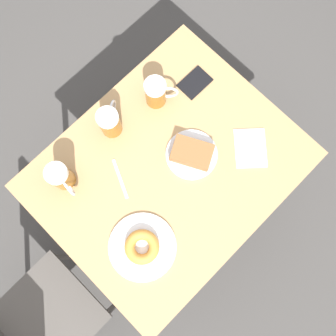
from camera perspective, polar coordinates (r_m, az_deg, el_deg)
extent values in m
plane|color=#474442|center=(2.20, 0.00, -4.40)|extent=(8.00, 8.00, 0.00)
cube|color=tan|center=(1.46, 0.00, -0.29)|extent=(0.79, 0.98, 0.03)
cylinder|color=black|center=(1.93, 17.12, -0.78)|extent=(0.04, 0.04, 0.74)
cylinder|color=black|center=(2.01, 1.90, 13.40)|extent=(0.04, 0.04, 0.74)
cylinder|color=black|center=(1.83, -2.16, -20.65)|extent=(0.04, 0.04, 0.74)
cylinder|color=black|center=(1.91, -17.37, -4.60)|extent=(0.04, 0.04, 0.74)
cube|color=#514C47|center=(1.81, -18.00, -20.79)|extent=(0.40, 0.40, 0.02)
cylinder|color=#514C47|center=(1.99, -8.49, -20.35)|extent=(0.03, 0.03, 0.46)
cylinder|color=#514C47|center=(2.02, -15.47, -12.93)|extent=(0.03, 0.03, 0.46)
cylinder|color=#514C47|center=(2.12, -22.68, -19.20)|extent=(0.03, 0.03, 0.46)
cylinder|color=silver|center=(1.45, 3.61, 2.06)|extent=(0.20, 0.20, 0.01)
cube|color=brown|center=(1.42, 3.68, 2.33)|extent=(0.18, 0.16, 0.04)
cylinder|color=silver|center=(1.41, -3.93, -11.91)|extent=(0.25, 0.25, 0.01)
torus|color=#D18938|center=(1.38, -3.99, -11.90)|extent=(0.13, 0.13, 0.04)
cylinder|color=#8C5619|center=(1.43, -15.95, -1.31)|extent=(0.08, 0.08, 0.11)
cylinder|color=white|center=(1.37, -16.71, -0.76)|extent=(0.08, 0.08, 0.02)
torus|color=silver|center=(1.41, -15.04, -2.68)|extent=(0.09, 0.02, 0.09)
cylinder|color=#8C5619|center=(1.45, -8.83, 6.72)|extent=(0.08, 0.08, 0.11)
cylinder|color=white|center=(1.38, -9.25, 7.63)|extent=(0.08, 0.08, 0.02)
torus|color=silver|center=(1.45, -8.53, 8.55)|extent=(0.06, 0.08, 0.09)
cylinder|color=#8C5619|center=(1.47, -1.90, 11.25)|extent=(0.08, 0.08, 0.11)
cylinder|color=white|center=(1.41, -2.00, 12.35)|extent=(0.08, 0.08, 0.02)
torus|color=silver|center=(1.46, -0.08, 11.44)|extent=(0.07, 0.07, 0.09)
cube|color=white|center=(1.49, 12.44, 2.98)|extent=(0.20, 0.20, 0.00)
cube|color=silver|center=(1.44, -7.29, -1.64)|extent=(0.15, 0.08, 0.00)
cube|color=black|center=(1.56, 4.12, 12.83)|extent=(0.09, 0.13, 0.01)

